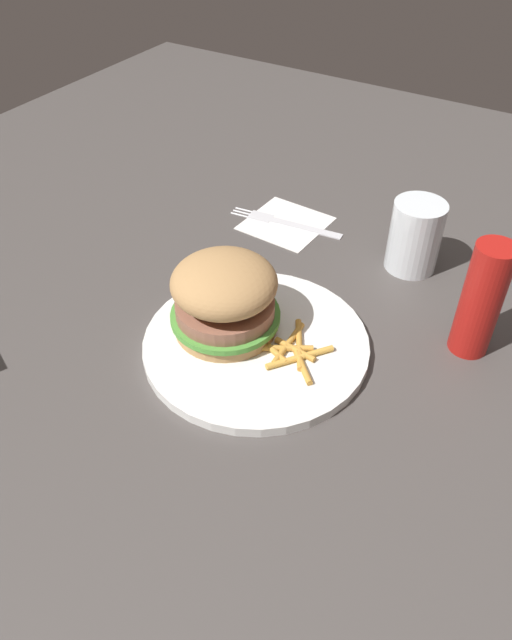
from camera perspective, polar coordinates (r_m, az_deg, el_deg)
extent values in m
plane|color=#47423F|center=(0.70, 2.99, -2.06)|extent=(1.60, 1.60, 0.00)
cylinder|color=white|center=(0.69, 0.00, -2.24)|extent=(0.26, 0.26, 0.01)
cylinder|color=tan|center=(0.70, -2.86, -0.22)|extent=(0.12, 0.12, 0.01)
cylinder|color=#4C9338|center=(0.69, -2.89, 0.45)|extent=(0.13, 0.13, 0.01)
cylinder|color=#8E5B47|center=(0.69, -2.92, 1.21)|extent=(0.11, 0.11, 0.02)
ellipsoid|color=tan|center=(0.66, -3.02, 3.53)|extent=(0.12, 0.12, 0.05)
cylinder|color=gold|center=(0.68, 3.05, -2.21)|extent=(0.01, 0.07, 0.01)
cylinder|color=gold|center=(0.65, 4.43, -4.46)|extent=(0.04, 0.04, 0.01)
cylinder|color=gold|center=(0.68, 4.08, -2.28)|extent=(0.05, 0.07, 0.01)
cylinder|color=gold|center=(0.67, 1.91, -2.97)|extent=(0.05, 0.03, 0.01)
cylinder|color=gold|center=(0.67, 3.67, -2.77)|extent=(0.05, 0.01, 0.01)
cylinder|color=gold|center=(0.67, 2.31, -2.65)|extent=(0.07, 0.04, 0.01)
cylinder|color=gold|center=(0.67, 4.14, -3.51)|extent=(0.05, 0.07, 0.01)
cube|color=white|center=(0.90, 2.82, 9.07)|extent=(0.12, 0.12, 0.00)
cube|color=silver|center=(0.89, 4.70, 8.73)|extent=(0.11, 0.03, 0.00)
cube|color=silver|center=(0.92, 0.44, 9.80)|extent=(0.04, 0.03, 0.00)
cylinder|color=silver|center=(0.94, -1.13, 10.46)|extent=(0.03, 0.01, 0.00)
cylinder|color=silver|center=(0.93, -1.35, 10.23)|extent=(0.03, 0.01, 0.00)
cylinder|color=silver|center=(0.92, -1.58, 10.00)|extent=(0.03, 0.01, 0.00)
cylinder|color=silver|center=(0.82, 14.69, 7.62)|extent=(0.07, 0.07, 0.09)
cylinder|color=orange|center=(0.83, 14.49, 6.63)|extent=(0.06, 0.06, 0.06)
cylinder|color=#B21914|center=(0.70, 20.38, 1.76)|extent=(0.04, 0.04, 0.14)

